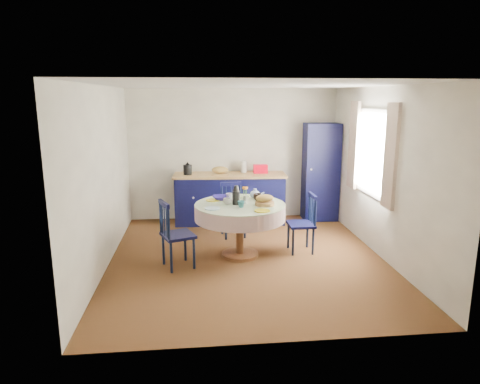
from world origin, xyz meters
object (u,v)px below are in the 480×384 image
object	(u,v)px
chair_right	(303,223)
cobalt_bowl	(221,198)
kitchen_counter	(230,198)
mug_b	(241,204)
chair_far	(233,209)
chair_left	(175,234)
pantry_cabinet	(321,172)
mug_c	(258,197)
dining_table	(241,212)
mug_d	(229,196)
mug_a	(227,201)

from	to	relation	value
chair_right	cobalt_bowl	bearing A→B (deg)	-98.28
kitchen_counter	chair_right	bearing A→B (deg)	-56.38
chair_right	mug_b	world-z (taller)	chair_right
kitchen_counter	chair_far	size ratio (longest dim) A/B	2.33
kitchen_counter	chair_left	xyz separation A→B (m)	(-0.93, -2.13, 0.01)
chair_left	chair_right	distance (m)	1.98
pantry_cabinet	cobalt_bowl	bearing A→B (deg)	-140.26
chair_right	mug_c	size ratio (longest dim) A/B	6.95
dining_table	mug_d	distance (m)	0.39
chair_right	mug_b	xyz separation A→B (m)	(-0.99, -0.31, 0.40)
cobalt_bowl	pantry_cabinet	bearing A→B (deg)	37.86
mug_b	kitchen_counter	bearing A→B (deg)	90.14
cobalt_bowl	kitchen_counter	bearing A→B (deg)	80.40
kitchen_counter	chair_far	distance (m)	0.80
dining_table	mug_c	bearing A→B (deg)	34.43
kitchen_counter	chair_left	distance (m)	2.32
mug_c	chair_right	bearing A→B (deg)	-7.20
chair_right	mug_b	distance (m)	1.11
chair_far	mug_b	bearing A→B (deg)	-97.49
mug_d	cobalt_bowl	size ratio (longest dim) A/B	0.38
chair_left	chair_far	size ratio (longest dim) A/B	1.06
mug_b	cobalt_bowl	size ratio (longest dim) A/B	0.40
mug_b	cobalt_bowl	bearing A→B (deg)	118.28
chair_left	kitchen_counter	bearing A→B (deg)	-44.91
kitchen_counter	chair_right	xyz separation A→B (m)	(1.00, -1.69, -0.02)
pantry_cabinet	chair_far	world-z (taller)	pantry_cabinet
mug_d	pantry_cabinet	bearing A→B (deg)	38.98
chair_far	pantry_cabinet	bearing A→B (deg)	17.45
chair_far	mug_a	size ratio (longest dim) A/B	7.93
mug_c	cobalt_bowl	distance (m)	0.56
mug_a	mug_d	world-z (taller)	same
chair_left	mug_a	xyz separation A→B (m)	(0.75, 0.33, 0.36)
dining_table	kitchen_counter	bearing A→B (deg)	90.57
kitchen_counter	mug_c	size ratio (longest dim) A/B	16.28
dining_table	chair_far	bearing A→B (deg)	91.73
mug_d	cobalt_bowl	world-z (taller)	mug_d
chair_far	mug_c	distance (m)	0.95
chair_left	mug_d	world-z (taller)	chair_left
mug_d	chair_far	bearing A→B (deg)	80.35
dining_table	chair_right	size ratio (longest dim) A/B	1.47
dining_table	mug_d	world-z (taller)	dining_table
dining_table	mug_b	bearing A→B (deg)	-93.56
pantry_cabinet	chair_far	xyz separation A→B (m)	(-1.77, -0.86, -0.47)
chair_left	pantry_cabinet	bearing A→B (deg)	-72.27
chair_left	cobalt_bowl	bearing A→B (deg)	-69.04
pantry_cabinet	mug_c	bearing A→B (deg)	-129.60
mug_b	mug_c	distance (m)	0.49
mug_d	cobalt_bowl	xyz separation A→B (m)	(-0.13, -0.04, -0.01)
mug_c	chair_left	bearing A→B (deg)	-156.84
chair_right	mug_d	xyz separation A→B (m)	(-1.12, 0.22, 0.39)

